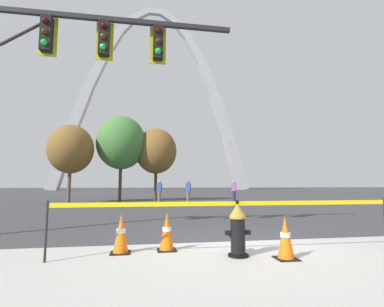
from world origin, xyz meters
name	(u,v)px	position (x,y,z in m)	size (l,w,h in m)	color
ground_plane	(234,245)	(0.00, 0.00, 0.00)	(240.00, 240.00, 0.00)	#3D3D3F
fire_hydrant	(238,230)	(-0.26, -1.02, 0.47)	(0.46, 0.48, 0.99)	black
caution_tape_barrier	(231,216)	(-0.34, -0.92, 0.71)	(6.37, 0.13, 1.01)	#232326
traffic_cone_by_hydrant	(167,232)	(-1.47, -0.36, 0.36)	(0.36, 0.36, 0.73)	black
traffic_cone_mid_sidewalk	(121,234)	(-2.33, -0.44, 0.36)	(0.36, 0.36, 0.73)	black
traffic_cone_curb_edge	(285,238)	(0.49, -1.34, 0.36)	(0.36, 0.36, 0.73)	black
traffic_signal_gantry	(27,57)	(-4.84, 1.29, 4.40)	(7.82, 0.44, 6.00)	#232326
monument_arch	(153,108)	(0.00, 64.49, 20.58)	(48.71, 2.66, 47.25)	#B2B5BC
tree_far_left	(71,149)	(-7.15, 15.28, 3.80)	(3.17, 3.17, 5.56)	brown
tree_left_mid	(121,143)	(-3.74, 16.44, 4.52)	(3.77, 3.77, 6.60)	#473323
tree_center_left	(156,151)	(-1.02, 16.88, 3.96)	(3.31, 3.31, 5.78)	#473323
pedestrian_walking_left	(159,191)	(-0.89, 13.76, 0.82)	(0.39, 0.31, 1.59)	brown
pedestrian_standing_center	(188,191)	(1.11, 13.71, 0.82)	(0.39, 0.34, 1.59)	brown
pedestrian_walking_right	(234,191)	(4.31, 13.34, 0.82)	(0.39, 0.32, 1.59)	#232847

